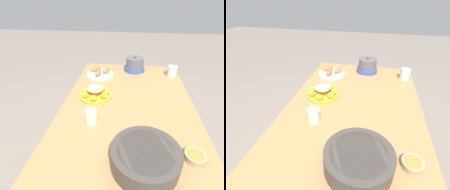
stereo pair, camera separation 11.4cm
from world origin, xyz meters
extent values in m
plane|color=slate|center=(0.00, 0.00, 0.00)|extent=(12.00, 12.00, 0.00)
cylinder|color=#A87547|center=(-0.65, -0.40, 0.37)|extent=(0.06, 0.06, 0.74)
cylinder|color=#A87547|center=(-0.65, 0.40, 0.37)|extent=(0.06, 0.06, 0.74)
cube|color=#A87547|center=(0.00, 0.00, 0.75)|extent=(1.41, 0.89, 0.03)
cylinder|color=gold|center=(-0.06, -0.24, 0.77)|extent=(0.23, 0.23, 0.02)
sphere|color=#F4A823|center=(0.02, -0.24, 0.81)|extent=(0.04, 0.04, 0.04)
sphere|color=#F4A823|center=(-0.02, -0.17, 0.81)|extent=(0.04, 0.04, 0.04)
sphere|color=#F4A823|center=(-0.07, -0.16, 0.81)|extent=(0.04, 0.04, 0.04)
sphere|color=#F4A823|center=(-0.13, -0.20, 0.81)|extent=(0.04, 0.04, 0.04)
sphere|color=#F4A823|center=(-0.14, -0.27, 0.81)|extent=(0.04, 0.04, 0.04)
sphere|color=#F4A823|center=(-0.08, -0.32, 0.81)|extent=(0.04, 0.04, 0.04)
sphere|color=#F4A823|center=(-0.01, -0.31, 0.81)|extent=(0.04, 0.04, 0.04)
ellipsoid|color=white|center=(-0.06, -0.24, 0.84)|extent=(0.12, 0.12, 0.02)
sphere|color=#F4A823|center=(-0.06, -0.24, 0.81)|extent=(0.04, 0.04, 0.04)
cylinder|color=#3D3833|center=(0.49, 0.09, 0.82)|extent=(0.31, 0.31, 0.10)
cylinder|color=brown|center=(0.49, 0.09, 0.86)|extent=(0.25, 0.25, 0.01)
cylinder|color=tan|center=(0.43, 0.32, 0.78)|extent=(0.10, 0.10, 0.03)
cylinder|color=olive|center=(0.43, 0.32, 0.79)|extent=(0.08, 0.08, 0.01)
cylinder|color=silver|center=(-0.44, -0.27, 0.77)|extent=(0.24, 0.24, 0.01)
ellipsoid|color=#E06033|center=(-0.40, -0.28, 0.81)|extent=(0.12, 0.06, 0.05)
ellipsoid|color=#E06033|center=(-0.46, -0.22, 0.80)|extent=(0.11, 0.08, 0.04)
ellipsoid|color=#E06033|center=(-0.48, -0.32, 0.80)|extent=(0.08, 0.11, 0.04)
cylinder|color=beige|center=(0.23, -0.21, 0.81)|extent=(0.07, 0.07, 0.08)
cylinder|color=beige|center=(-0.49, 0.38, 0.81)|extent=(0.08, 0.08, 0.09)
cylinder|color=#334C99|center=(-0.57, 0.04, 0.78)|extent=(0.19, 0.19, 0.04)
cylinder|color=#515156|center=(-0.57, 0.04, 0.85)|extent=(0.16, 0.16, 0.09)
sphere|color=#515156|center=(-0.57, 0.04, 0.91)|extent=(0.02, 0.02, 0.02)
camera|label=1|loc=(1.01, 0.00, 1.45)|focal=28.00mm
camera|label=2|loc=(0.99, 0.11, 1.45)|focal=28.00mm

